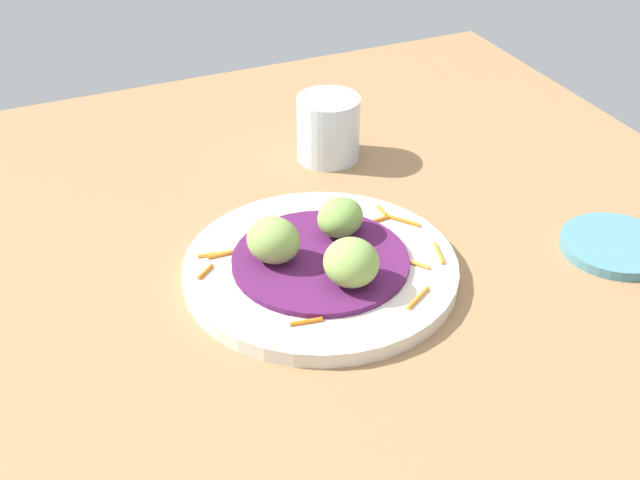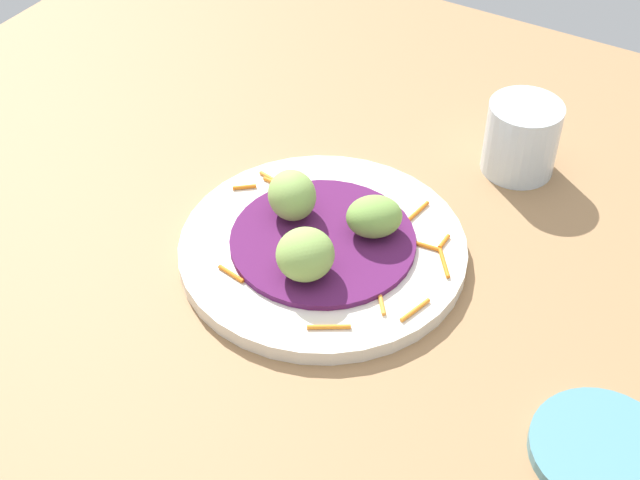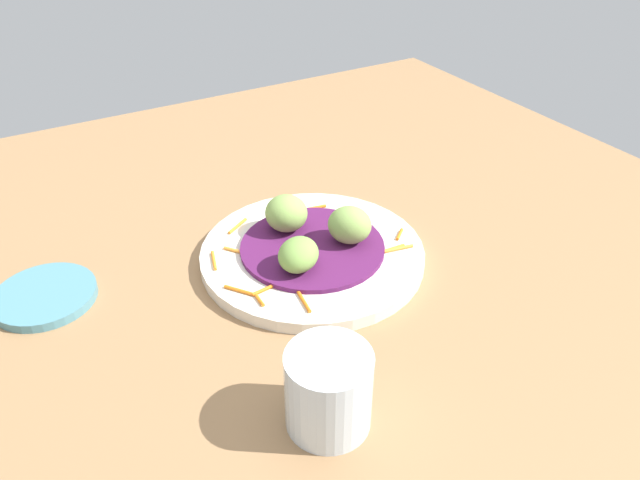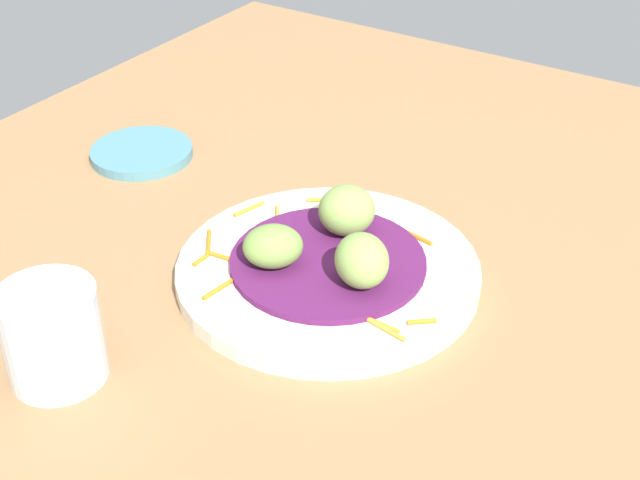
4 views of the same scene
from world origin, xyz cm
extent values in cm
cube|color=#936D47|center=(0.00, 0.00, 1.00)|extent=(110.00, 110.00, 2.00)
cylinder|color=silver|center=(4.33, 2.58, 2.78)|extent=(27.38, 27.38, 1.56)
cylinder|color=#51194C|center=(4.33, 2.58, 3.87)|extent=(17.64, 17.64, 0.61)
cylinder|color=orange|center=(10.12, 10.98, 3.76)|extent=(0.91, 3.73, 0.40)
cylinder|color=orange|center=(14.20, 8.43, 3.76)|extent=(0.43, 1.95, 0.40)
cylinder|color=orange|center=(15.77, -0.92, 3.76)|extent=(1.37, 3.54, 0.40)
cylinder|color=orange|center=(13.21, 7.03, 3.76)|extent=(2.64, 0.71, 0.40)
cylinder|color=orange|center=(15.47, 5.71, 3.76)|extent=(2.47, 3.12, 0.40)
cylinder|color=orange|center=(-3.87, 7.66, 3.76)|extent=(3.67, 0.56, 0.40)
cylinder|color=orange|center=(-6.64, 5.53, 3.76)|extent=(2.10, 1.83, 0.40)
cylinder|color=orange|center=(-0.63, -5.43, 3.76)|extent=(3.04, 0.90, 0.40)
cylinder|color=orange|center=(10.30, -6.48, 3.76)|extent=(3.41, 2.32, 0.40)
cylinder|color=orange|center=(-4.70, 8.02, 3.76)|extent=(3.80, 1.08, 0.40)
cylinder|color=orange|center=(12.74, -1.54, 3.76)|extent=(2.17, 2.69, 0.40)
ellipsoid|color=#84A851|center=(5.34, -2.21, 6.45)|extent=(6.08, 6.18, 4.56)
ellipsoid|color=#759E47|center=(7.98, 5.86, 6.05)|extent=(6.98, 6.85, 3.75)
ellipsoid|color=#84A851|center=(-0.33, 4.11, 6.51)|extent=(7.01, 6.99, 4.68)
cylinder|color=teal|center=(34.29, -5.72, 2.54)|extent=(11.34, 11.34, 1.07)
cylinder|color=silver|center=(15.21, 24.81, 5.96)|extent=(7.68, 7.68, 7.92)
camera|label=1|loc=(-23.58, -60.36, 52.96)|focal=48.02mm
camera|label=2|loc=(36.05, -51.30, 61.21)|focal=50.47mm
camera|label=3|loc=(33.93, 55.81, 46.31)|focal=34.17mm
camera|label=4|loc=(-30.84, 58.50, 50.03)|focal=50.56mm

